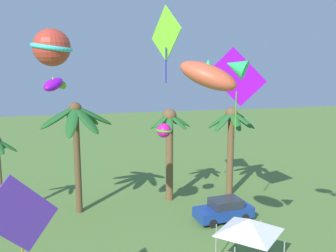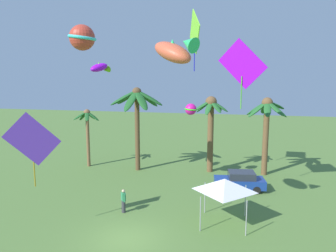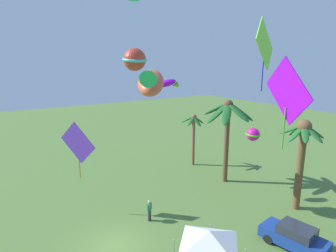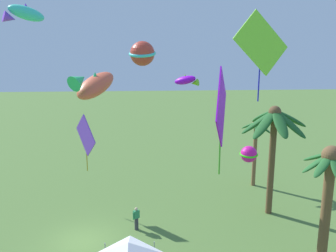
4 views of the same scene
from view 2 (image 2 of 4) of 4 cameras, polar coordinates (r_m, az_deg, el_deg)
ground_plane at (r=19.09m, az=-7.36°, el=-19.31°), size 120.00×120.00×0.00m
palm_tree_0 at (r=30.04m, az=17.15°, el=1.44°), size 3.75×3.93×7.09m
palm_tree_1 at (r=30.24m, az=-5.52°, el=3.71°), size 5.01×4.87×7.93m
palm_tree_2 at (r=29.98m, az=7.60°, el=1.29°), size 3.18×3.08×7.13m
palm_tree_3 at (r=32.61m, az=-14.12°, el=0.17°), size 2.57×2.65×5.74m
parked_car_0 at (r=26.42m, az=12.63°, el=-9.49°), size 4.11×2.26×1.51m
spectator_0 at (r=22.02m, az=-7.91°, el=-12.99°), size 0.41×0.46×1.59m
festival_tent at (r=20.05m, az=10.01°, el=-10.25°), size 2.86×2.86×2.85m
kite_fish_0 at (r=24.81m, az=-11.96°, el=10.09°), size 1.39×1.91×0.91m
kite_diamond_1 at (r=19.34m, az=-22.93°, el=-2.34°), size 2.57×1.74×4.26m
kite_ball_2 at (r=22.16m, az=-14.99°, el=14.91°), size 2.15×2.15×1.65m
kite_diamond_3 at (r=26.27m, az=4.75°, el=16.14°), size 1.22×3.21×4.73m
kite_fish_4 at (r=17.58m, az=1.19°, el=13.18°), size 3.14×2.64×1.81m
kite_diamond_5 at (r=23.20m, az=13.04°, el=10.53°), size 3.37×1.06×4.88m
kite_ball_7 at (r=25.95m, az=4.06°, el=2.99°), size 1.08×1.07×0.93m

